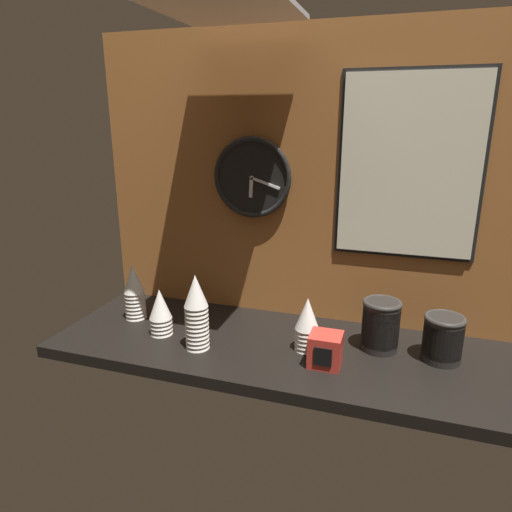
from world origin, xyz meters
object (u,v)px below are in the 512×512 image
menu_board (409,167)px  cup_stack_far_left (134,292)px  cup_stack_center_right (307,324)px  bowl_stack_far_right (443,337)px  cup_stack_left (160,312)px  cup_stack_center_left (196,312)px  bowl_stack_right (381,324)px  napkin_dispenser (325,350)px  wall_clock (252,178)px

menu_board → cup_stack_far_left: bearing=-167.4°
cup_stack_center_right → bowl_stack_far_right: size_ratio=1.22×
cup_stack_far_left → cup_stack_left: (0.16, -0.09, -0.02)m
cup_stack_center_left → bowl_stack_right: bearing=17.2°
cup_stack_far_left → menu_board: size_ratio=0.34×
cup_stack_center_left → menu_board: menu_board is taller
cup_stack_left → napkin_dispenser: cup_stack_left is taller
cup_stack_center_left → bowl_stack_right: size_ratio=1.50×
cup_stack_far_left → cup_stack_center_right: size_ratio=1.16×
cup_stack_far_left → menu_board: bearing=12.6°
cup_stack_far_left → cup_stack_center_right: bearing=-3.8°
bowl_stack_right → cup_stack_far_left: bearing=-177.9°
cup_stack_left → wall_clock: size_ratio=0.57×
cup_stack_far_left → bowl_stack_far_right: (1.10, 0.02, -0.03)m
cup_stack_center_left → cup_stack_center_right: bearing=16.1°
napkin_dispenser → wall_clock: bearing=136.6°
cup_stack_center_left → napkin_dispenser: (0.43, 0.02, -0.08)m
bowl_stack_far_right → wall_clock: wall_clock is taller
cup_stack_far_left → bowl_stack_right: (0.91, 0.03, -0.02)m
cup_stack_far_left → bowl_stack_right: size_ratio=1.24×
cup_stack_center_right → napkin_dispenser: bearing=-46.4°
bowl_stack_far_right → bowl_stack_right: bearing=175.5°
cup_stack_center_right → bowl_stack_far_right: (0.42, 0.06, -0.01)m
cup_stack_left → napkin_dispenser: (0.59, -0.03, -0.03)m
cup_stack_far_left → napkin_dispenser: size_ratio=2.06×
wall_clock → cup_stack_center_left: bearing=-102.5°
cup_stack_left → bowl_stack_right: 0.76m
cup_stack_left → bowl_stack_right: size_ratio=0.98×
cup_stack_center_left → cup_stack_left: bearing=161.8°
cup_stack_center_right → menu_board: menu_board is taller
cup_stack_center_left → cup_stack_center_right: (0.35, 0.10, -0.04)m
menu_board → cup_stack_center_left: bearing=-150.0°
bowl_stack_right → cup_stack_center_left: bearing=-162.8°
cup_stack_center_right → bowl_stack_right: size_ratio=1.07×
bowl_stack_right → wall_clock: size_ratio=0.58×
cup_stack_center_right → bowl_stack_far_right: cup_stack_center_right is taller
cup_stack_center_right → wall_clock: (-0.27, 0.25, 0.44)m
wall_clock → napkin_dispenser: (0.35, -0.33, -0.48)m
cup_stack_left → wall_clock: 0.59m
cup_stack_far_left → wall_clock: bearing=26.6°
cup_stack_center_left → bowl_stack_right: 0.61m
menu_board → bowl_stack_right: bearing=-103.3°
cup_stack_center_right → wall_clock: 0.57m
wall_clock → menu_board: (0.55, 0.01, 0.06)m
cup_stack_far_left → bowl_stack_far_right: size_ratio=1.42×
cup_stack_center_left → bowl_stack_right: (0.58, 0.18, -0.04)m
bowl_stack_right → napkin_dispenser: 0.22m
cup_stack_center_left → wall_clock: wall_clock is taller
menu_board → wall_clock: bearing=-179.1°
wall_clock → bowl_stack_far_right: bearing=-15.0°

